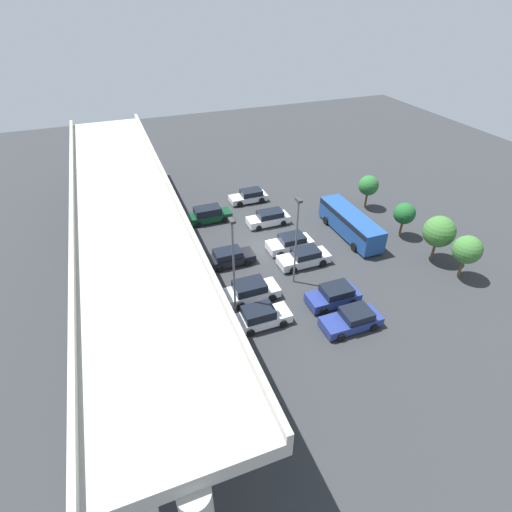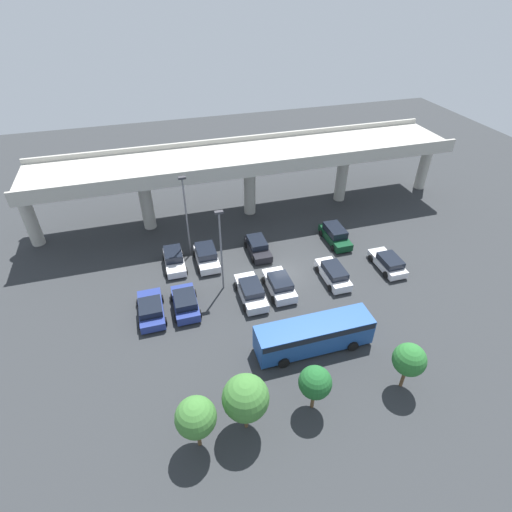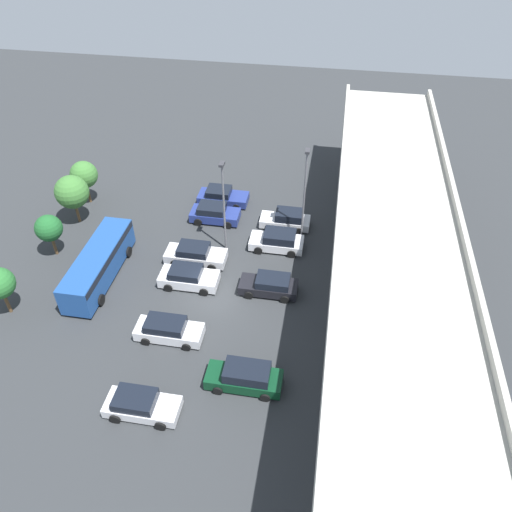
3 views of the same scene
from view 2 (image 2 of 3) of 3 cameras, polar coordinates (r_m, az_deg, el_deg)
The scene contains 19 objects.
ground_plane at distance 38.49m, azimuth 4.05°, elevation -2.50°, with size 100.03×100.03×0.00m, color #2D3033.
highway_overpass at distance 45.22m, azimuth -0.95°, elevation 13.33°, with size 48.03×7.98×7.90m.
parked_car_0 at distance 34.83m, azimuth -14.78°, elevation -7.37°, with size 2.26×4.62×1.49m.
parked_car_1 at distance 34.73m, azimuth -10.07°, elevation -6.56°, with size 2.22×4.32×1.58m.
parked_car_2 at distance 39.63m, azimuth -7.09°, elevation 0.00°, with size 2.24×4.42×1.63m.
parked_car_3 at distance 35.28m, azimuth -0.72°, elevation -5.09°, with size 2.15×4.87×1.56m.
parked_car_4 at distance 36.04m, azimuth 3.36°, elevation -4.10°, with size 2.20×4.46×1.55m.
parked_car_5 at distance 37.90m, azimuth 10.99°, elevation -2.48°, with size 2.03×4.59×1.54m.
parked_car_6 at distance 43.22m, azimuth 11.24°, elevation 2.98°, with size 2.06×4.75×1.69m.
parked_car_7 at distance 40.68m, azimuth 18.34°, elevation -0.89°, with size 2.12×4.44×1.44m.
parked_car_8 at distance 39.72m, azimuth -11.63°, elevation -0.50°, with size 2.06×4.31×1.61m.
parked_car_9 at distance 40.69m, azimuth 0.25°, elevation 1.30°, with size 2.07×4.34×1.49m.
shuttle_bus at distance 31.05m, azimuth 8.29°, elevation -10.89°, with size 9.03×2.61×2.47m.
lamp_post_near_aisle at distance 38.77m, azimuth -9.98°, elevation 6.26°, with size 0.70×0.35×8.59m.
lamp_post_mid_lot at distance 34.03m, azimuth -5.04°, elevation 1.50°, with size 0.70×0.35×8.06m.
tree_front_left at distance 25.10m, azimuth -8.60°, elevation -21.85°, with size 2.46×2.46×4.17m.
tree_front_centre at distance 25.39m, azimuth -1.49°, elevation -19.60°, with size 2.89×2.89×4.52m.
tree_front_right at distance 26.83m, azimuth 8.45°, elevation -17.45°, with size 2.17×2.17×3.71m.
tree_front_far_right at distance 29.30m, azimuth 21.05°, elevation -13.67°, with size 2.25×2.25×3.91m.
Camera 2 is at (-11.04, -27.91, 24.10)m, focal length 28.00 mm.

